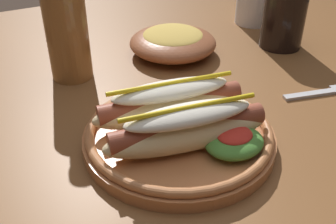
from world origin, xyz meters
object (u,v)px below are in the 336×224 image
soda_cup (284,17)px  hot_dog_plate (181,126)px  glass_bottle (66,24)px  side_bowl (173,41)px  fork (326,92)px

soda_cup → hot_dog_plate: bearing=-150.2°
glass_bottle → side_bowl: (0.19, 0.00, -0.07)m
soda_cup → glass_bottle: bearing=170.8°
soda_cup → fork: bearing=-108.2°
hot_dog_plate → side_bowl: hot_dog_plate is taller
soda_cup → glass_bottle: 0.40m
fork → side_bowl: 0.28m
fork → side_bowl: (-0.14, 0.24, 0.02)m
glass_bottle → side_bowl: 0.20m
hot_dog_plate → side_bowl: bearing=64.2°
soda_cup → glass_bottle: size_ratio=0.51×
soda_cup → side_bowl: soda_cup is taller
hot_dog_plate → fork: 0.26m
soda_cup → glass_bottle: glass_bottle is taller
glass_bottle → side_bowl: bearing=0.3°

